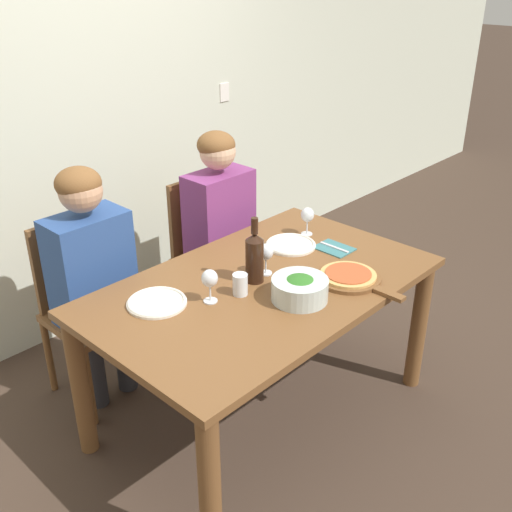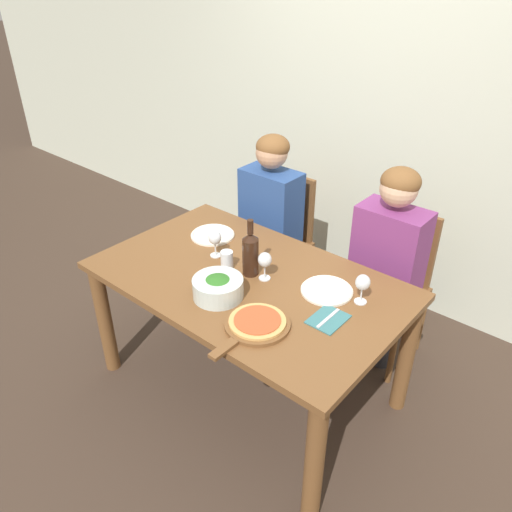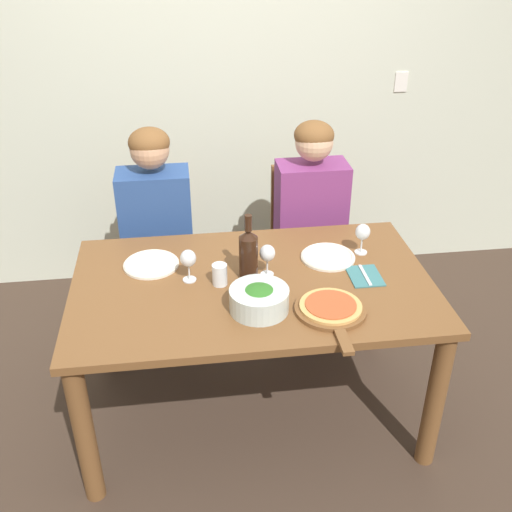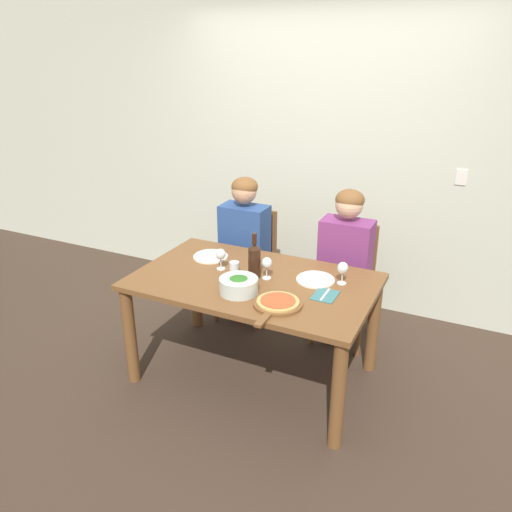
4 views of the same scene
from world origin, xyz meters
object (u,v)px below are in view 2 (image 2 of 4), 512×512
(person_man, at_px, (388,252))
(wine_bottle, at_px, (250,253))
(broccoli_bowl, at_px, (217,287))
(wine_glass_left, at_px, (215,239))
(water_tumbler, at_px, (227,260))
(wine_glass_centre, at_px, (265,261))
(person_woman, at_px, (269,209))
(fork_on_napkin, at_px, (328,319))
(chair_right, at_px, (391,280))
(wine_glass_right, at_px, (363,284))
(chair_left, at_px, (279,236))
(pizza_on_board, at_px, (256,324))
(dinner_plate_right, at_px, (327,290))
(dinner_plate_left, at_px, (213,235))

(person_man, bearing_deg, wine_bottle, -122.78)
(wine_bottle, distance_m, broccoli_bowl, 0.26)
(wine_bottle, bearing_deg, broccoli_bowl, -87.95)
(broccoli_bowl, xyz_separation_m, wine_glass_left, (-0.27, 0.26, 0.05))
(water_tumbler, bearing_deg, wine_glass_left, 160.13)
(wine_glass_centre, bearing_deg, wine_glass_left, 179.92)
(person_woman, bearing_deg, broccoli_bowl, -65.07)
(water_tumbler, bearing_deg, broccoli_bowl, -57.06)
(person_woman, height_order, fork_on_napkin, person_woman)
(chair_right, relative_size, wine_glass_right, 6.07)
(broccoli_bowl, bearing_deg, chair_right, 67.76)
(broccoli_bowl, bearing_deg, wine_glass_centre, 73.80)
(broccoli_bowl, bearing_deg, chair_left, 112.54)
(person_man, xyz_separation_m, water_tumbler, (-0.56, -0.70, 0.06))
(chair_left, height_order, fork_on_napkin, chair_left)
(person_woman, distance_m, water_tumbler, 0.76)
(chair_right, height_order, wine_glass_left, chair_right)
(wine_bottle, xyz_separation_m, wine_glass_left, (-0.26, 0.01, -0.02))
(pizza_on_board, height_order, wine_glass_right, wine_glass_right)
(pizza_on_board, height_order, wine_glass_centre, wine_glass_centre)
(water_tumbler, height_order, fork_on_napkin, water_tumbler)
(wine_bottle, xyz_separation_m, dinner_plate_right, (0.39, 0.12, -0.11))
(chair_right, bearing_deg, person_woman, -172.59)
(wine_glass_centre, bearing_deg, chair_right, 65.81)
(dinner_plate_right, xyz_separation_m, wine_glass_right, (0.17, 0.03, 0.10))
(person_man, bearing_deg, broccoli_bowl, -114.61)
(dinner_plate_left, height_order, dinner_plate_right, same)
(wine_glass_right, height_order, water_tumbler, wine_glass_right)
(chair_left, bearing_deg, wine_bottle, -61.74)
(wine_glass_left, bearing_deg, pizza_on_board, -29.65)
(dinner_plate_left, relative_size, pizza_on_board, 0.58)
(fork_on_napkin, bearing_deg, chair_right, 95.81)
(dinner_plate_right, bearing_deg, person_man, 85.79)
(dinner_plate_right, distance_m, wine_glass_centre, 0.34)
(wine_glass_right, distance_m, water_tumbler, 0.71)
(dinner_plate_right, bearing_deg, water_tumbler, -163.50)
(dinner_plate_left, bearing_deg, wine_glass_right, -0.60)
(dinner_plate_left, bearing_deg, wine_glass_centre, -16.09)
(person_man, bearing_deg, chair_right, 90.00)
(dinner_plate_left, bearing_deg, fork_on_napkin, -13.16)
(fork_on_napkin, bearing_deg, chair_left, 138.02)
(wine_bottle, relative_size, dinner_plate_right, 1.21)
(fork_on_napkin, bearing_deg, person_man, 96.68)
(person_woman, distance_m, person_man, 0.85)
(pizza_on_board, height_order, wine_glass_left, wine_glass_left)
(broccoli_bowl, distance_m, water_tumbler, 0.26)
(wine_glass_right, height_order, wine_glass_centre, same)
(person_man, height_order, water_tumbler, person_man)
(wine_glass_right, bearing_deg, chair_left, 147.20)
(broccoli_bowl, height_order, wine_glass_right, wine_glass_right)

